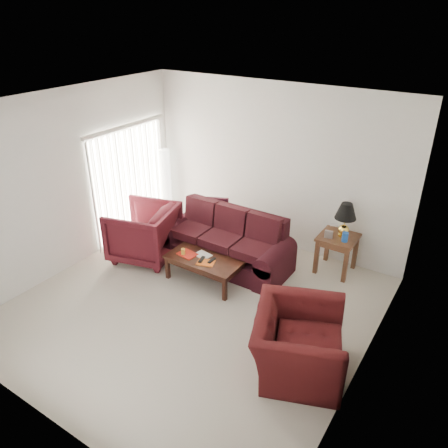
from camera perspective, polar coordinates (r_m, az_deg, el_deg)
name	(u,v)px	position (r m, az deg, el deg)	size (l,w,h in m)	color
floor	(194,306)	(6.79, -3.98, -10.68)	(5.00, 5.00, 0.00)	#BDB1A1
blinds	(131,182)	(8.55, -12.09, 5.33)	(0.10, 2.00, 2.16)	silver
sofa	(224,240)	(7.55, 0.05, -2.11)	(2.32, 1.00, 0.95)	black
throw_pillow	(217,208)	(8.13, -0.88, 2.08)	(0.40, 0.11, 0.40)	black
end_table	(336,254)	(7.67, 14.44, -3.76)	(0.61, 0.61, 0.67)	#562B1D
table_lamp	(345,220)	(7.41, 15.51, 0.51)	(0.35, 0.35, 0.59)	gold
clock	(329,234)	(7.39, 13.51, -1.32)	(0.13, 0.05, 0.13)	#B1B1B5
blue_canister	(345,237)	(7.34, 15.52, -1.65)	(0.10, 0.10, 0.16)	#17459A
picture_frame	(334,225)	(7.69, 14.20, -0.07)	(0.14, 0.02, 0.17)	silver
floor_lamp	(166,184)	(9.21, -7.60, 5.18)	(0.25, 0.25, 1.53)	white
armchair_left	(144,233)	(7.88, -10.45, -1.10)	(1.06, 1.09, 0.99)	#461017
armchair_right	(298,342)	(5.64, 9.67, -15.01)	(1.24, 1.08, 0.80)	#3A0D0E
coffee_table	(204,270)	(7.22, -2.58, -5.98)	(1.24, 0.62, 0.43)	black
magazine_red	(187,254)	(7.23, -4.80, -3.95)	(0.31, 0.23, 0.02)	#B41E12
magazine_white	(203,255)	(7.19, -2.78, -4.06)	(0.27, 0.20, 0.02)	white
magazine_orange	(206,263)	(6.99, -2.39, -5.05)	(0.27, 0.20, 0.02)	orange
remote_a	(202,259)	(7.03, -2.94, -4.65)	(0.06, 0.19, 0.02)	black
remote_b	(212,260)	(7.00, -1.60, -4.76)	(0.05, 0.18, 0.02)	black
yellow_glass	(183,252)	(7.20, -5.36, -3.65)	(0.07, 0.07, 0.12)	gold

